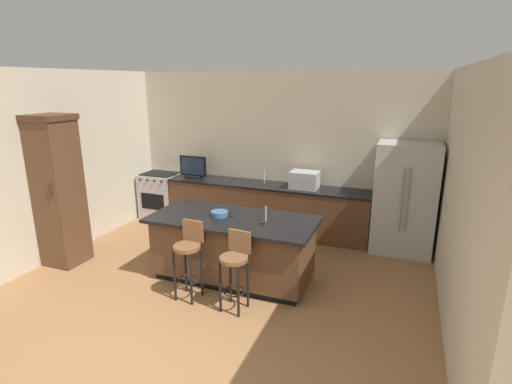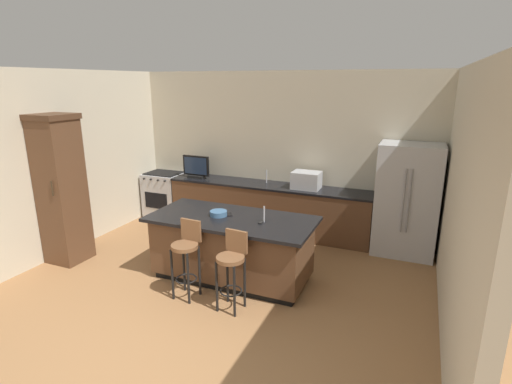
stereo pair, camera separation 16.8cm
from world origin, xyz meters
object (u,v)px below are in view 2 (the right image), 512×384
Objects in this scene: refrigerator at (407,200)px; cabinet_tower at (61,187)px; fruit_bowl at (219,213)px; range_oven at (165,194)px; cell_phone at (229,214)px; bar_stool_right at (232,264)px; microwave at (306,180)px; tv_monitor at (196,168)px; kitchen_island at (232,247)px; tv_remote at (262,222)px; bar_stool_left at (187,252)px.

refrigerator is 5.30m from cabinet_tower.
fruit_bowl is (2.41, 0.44, -0.23)m from cabinet_tower.
cell_phone is (2.38, -1.80, 0.45)m from range_oven.
bar_stool_right reaches higher than fruit_bowl.
fruit_bowl is 0.16m from cell_phone.
cabinet_tower is at bearing -154.40° from refrigerator.
tv_monitor reaches higher than microwave.
kitchen_island is 4.74× the size of microwave.
refrigerator is 10.46× the size of tv_remote.
microwave reaches higher than tv_remote.
cabinet_tower is at bearing -93.60° from range_oven.
fruit_bowl is at bearing 10.30° from cabinet_tower.
cell_phone reaches higher than kitchen_island.
bar_stool_left is 0.65m from bar_stool_right.
bar_stool_left reaches higher than tv_remote.
microwave reaches higher than cell_phone.
range_oven is 3.82m from bar_stool_right.
tv_remote is (3.06, 0.43, -0.25)m from cabinet_tower.
cell_phone is 0.88× the size of tv_remote.
fruit_bowl is at bearing -179.82° from tv_remote.
cell_phone is at bearing 123.07° from bar_stool_right.
kitchen_island is 2.33× the size of bar_stool_right.
microwave is 2.82× the size of tv_remote.
bar_stool_right is (2.80, -2.59, 0.13)m from range_oven.
kitchen_island is at bearing 9.59° from cabinet_tower.
microwave reaches higher than range_oven.
bar_stool_left is 5.94× the size of tv_remote.
cell_phone is at bearing 76.55° from bar_stool_left.
microwave is 0.48× the size of bar_stool_left.
tv_monitor is 2.82m from tv_remote.
tv_monitor is 2.30× the size of fruit_bowl.
cabinet_tower is at bearing -179.97° from bar_stool_right.
range_oven is at bearing 148.02° from tv_remote.
cell_phone is at bearing -142.03° from refrigerator.
microwave is (3.12, 2.33, -0.13)m from cabinet_tower.
tv_monitor reaches higher than kitchen_island.
microwave is 3.20× the size of cell_phone.
tv_monitor is (-2.17, -0.05, 0.05)m from microwave.
bar_stool_right is at bearing 0.75° from bar_stool_left.
tv_monitor reaches higher than tv_remote.
kitchen_island is 9.59× the size of fruit_bowl.
bar_stool_left is at bearing -115.15° from kitchen_island.
refrigerator is (2.16, 1.85, 0.43)m from kitchen_island.
tv_monitor is at bearing -178.63° from microwave.
tv_monitor is 3.21× the size of tv_remote.
bar_stool_left is at bearing -107.83° from microwave.
kitchen_island is at bearing -105.10° from microwave.
fruit_bowl is at bearing 83.73° from bar_stool_left.
range_oven is 3.35m from bar_stool_left.
bar_stool_right is (0.34, -0.69, 0.13)m from kitchen_island.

